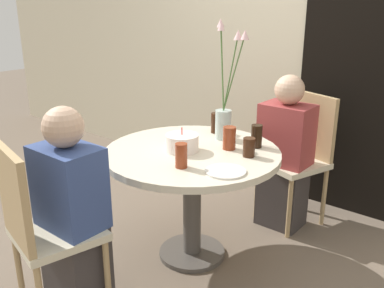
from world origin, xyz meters
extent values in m
plane|color=#6B5B4C|center=(0.00, 0.00, 0.00)|extent=(16.00, 16.00, 0.00)
cube|color=beige|center=(0.00, 1.28, 1.30)|extent=(8.00, 0.05, 2.60)
cube|color=black|center=(0.53, 1.24, 1.02)|extent=(0.90, 0.01, 2.05)
cylinder|color=beige|center=(0.00, 0.00, 0.70)|extent=(1.05, 1.05, 0.04)
cylinder|color=#4C4742|center=(0.00, 0.00, 0.35)|extent=(0.11, 0.11, 0.65)
cylinder|color=#4C4742|center=(0.00, 0.00, 0.01)|extent=(0.42, 0.42, 0.03)
cube|color=beige|center=(0.27, 0.80, 0.46)|extent=(0.51, 0.51, 0.04)
cube|color=tan|center=(0.33, 0.97, 0.71)|extent=(0.37, 0.16, 0.46)
cylinder|color=tan|center=(0.06, 0.69, 0.22)|extent=(0.03, 0.03, 0.44)
cylinder|color=tan|center=(0.38, 0.58, 0.22)|extent=(0.03, 0.03, 0.44)
cylinder|color=tan|center=(0.16, 1.02, 0.22)|extent=(0.03, 0.03, 0.44)
cylinder|color=tan|center=(0.49, 0.91, 0.22)|extent=(0.03, 0.03, 0.44)
cube|color=beige|center=(-0.19, -0.82, 0.46)|extent=(0.48, 0.48, 0.04)
cube|color=tan|center=(-0.24, -1.00, 0.71)|extent=(0.38, 0.12, 0.46)
cylinder|color=tan|center=(0.01, -0.70, 0.22)|extent=(0.03, 0.03, 0.44)
cylinder|color=tan|center=(-0.32, -0.62, 0.22)|extent=(0.03, 0.03, 0.44)
cylinder|color=tan|center=(-0.40, -0.95, 0.22)|extent=(0.03, 0.03, 0.44)
cylinder|color=white|center=(-0.04, -0.04, 0.77)|extent=(0.20, 0.20, 0.10)
cylinder|color=#E54C4C|center=(-0.04, -0.04, 0.84)|extent=(0.01, 0.01, 0.04)
cylinder|color=#B2C6C1|center=(0.01, 0.30, 0.81)|extent=(0.10, 0.10, 0.19)
cylinder|color=#4C7538|center=(0.05, 0.32, 1.14)|extent=(0.08, 0.03, 0.47)
cone|color=beige|center=(0.08, 0.33, 1.37)|extent=(0.05, 0.05, 0.06)
cylinder|color=#4C7538|center=(0.07, 0.32, 1.14)|extent=(0.12, 0.04, 0.47)
cone|color=beige|center=(0.13, 0.34, 1.37)|extent=(0.05, 0.05, 0.06)
cylinder|color=#4C7538|center=(0.03, 0.25, 1.16)|extent=(0.06, 0.12, 0.52)
cone|color=beige|center=(0.06, 0.19, 1.42)|extent=(0.04, 0.04, 0.05)
cylinder|color=#4C7538|center=(-0.04, 0.34, 1.17)|extent=(0.10, 0.09, 0.53)
cone|color=beige|center=(-0.09, 0.39, 1.43)|extent=(0.05, 0.05, 0.05)
cylinder|color=silver|center=(0.35, -0.15, 0.72)|extent=(0.22, 0.22, 0.01)
cylinder|color=#33190C|center=(-0.10, 0.38, 0.78)|extent=(0.07, 0.07, 0.13)
cylinder|color=maroon|center=(0.16, 0.16, 0.78)|extent=(0.08, 0.08, 0.14)
cylinder|color=maroon|center=(0.13, -0.24, 0.78)|extent=(0.07, 0.07, 0.13)
cylinder|color=#33190C|center=(0.32, 0.13, 0.77)|extent=(0.07, 0.07, 0.11)
cylinder|color=black|center=(0.26, 0.29, 0.79)|extent=(0.07, 0.07, 0.14)
cube|color=#383333|center=(0.25, 0.72, 0.24)|extent=(0.31, 0.24, 0.48)
cube|color=#993838|center=(0.25, 0.72, 0.69)|extent=(0.34, 0.24, 0.42)
sphere|color=#D1A889|center=(0.25, 0.72, 1.00)|extent=(0.20, 0.20, 0.20)
cube|color=#383333|center=(-0.18, -0.74, 0.24)|extent=(0.31, 0.24, 0.48)
cube|color=#33477F|center=(-0.18, -0.74, 0.69)|extent=(0.34, 0.24, 0.42)
sphere|color=#D1A889|center=(-0.18, -0.74, 1.00)|extent=(0.20, 0.20, 0.20)
camera|label=1|loc=(1.51, -1.85, 1.57)|focal=40.00mm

